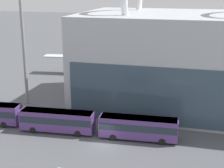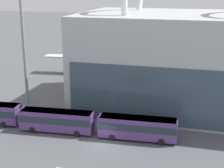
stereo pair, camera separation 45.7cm
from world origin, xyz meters
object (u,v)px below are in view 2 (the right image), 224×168
object	(u,v)px
airliner_at_gate_far	(121,54)
floodlight_mast	(22,18)
shuttle_bus_2	(138,127)
shuttle_bus_1	(57,120)

from	to	relation	value
airliner_at_gate_far	floodlight_mast	distance (m)	30.80
airliner_at_gate_far	floodlight_mast	xyz separation A→B (m)	(-11.91, -26.23, 10.89)
airliner_at_gate_far	floodlight_mast	size ratio (longest dim) A/B	1.61
airliner_at_gate_far	shuttle_bus_2	bearing A→B (deg)	-169.37
airliner_at_gate_far	shuttle_bus_2	distance (m)	38.36
airliner_at_gate_far	shuttle_bus_1	distance (m)	37.18
airliner_at_gate_far	shuttle_bus_1	xyz separation A→B (m)	(-0.99, -37.03, -3.18)
shuttle_bus_2	shuttle_bus_1	bearing A→B (deg)	179.09
floodlight_mast	shuttle_bus_1	bearing A→B (deg)	-44.67
airliner_at_gate_far	shuttle_bus_2	xyz separation A→B (m)	(11.49, -36.46, -3.18)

